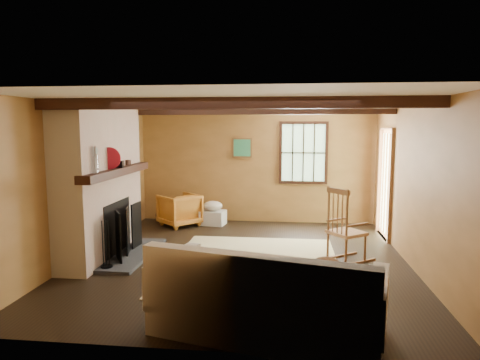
# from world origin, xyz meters

# --- Properties ---
(ground) EXTENTS (5.50, 5.50, 0.00)m
(ground) POSITION_xyz_m (0.00, 0.00, 0.00)
(ground) COLOR black
(ground) RESTS_ON ground
(room_envelope) EXTENTS (5.02, 5.52, 2.44)m
(room_envelope) POSITION_xyz_m (0.22, 0.26, 1.63)
(room_envelope) COLOR #A7723B
(room_envelope) RESTS_ON ground
(fireplace) EXTENTS (1.02, 2.30, 2.40)m
(fireplace) POSITION_xyz_m (-2.23, -0.00, 1.10)
(fireplace) COLOR brown
(fireplace) RESTS_ON ground
(rug) EXTENTS (2.50, 3.00, 0.01)m
(rug) POSITION_xyz_m (0.20, -0.20, 0.00)
(rug) COLOR #CAC086
(rug) RESTS_ON ground
(rocking_chair) EXTENTS (0.93, 0.84, 1.15)m
(rocking_chair) POSITION_xyz_m (1.55, 0.10, 0.48)
(rocking_chair) COLOR tan
(rocking_chair) RESTS_ON ground
(sofa) EXTENTS (2.43, 1.52, 0.91)m
(sofa) POSITION_xyz_m (0.49, -2.37, 0.33)
(sofa) COLOR beige
(sofa) RESTS_ON ground
(firewood_pile) EXTENTS (0.59, 0.11, 0.21)m
(firewood_pile) POSITION_xyz_m (-1.85, 2.44, 0.11)
(firewood_pile) COLOR brown
(firewood_pile) RESTS_ON ground
(laundry_basket) EXTENTS (0.55, 0.46, 0.30)m
(laundry_basket) POSITION_xyz_m (-0.87, 2.31, 0.15)
(laundry_basket) COLOR silver
(laundry_basket) RESTS_ON ground
(basket_pillow) EXTENTS (0.44, 0.36, 0.20)m
(basket_pillow) POSITION_xyz_m (-0.87, 2.31, 0.40)
(basket_pillow) COLOR beige
(basket_pillow) RESTS_ON laundry_basket
(armchair) EXTENTS (1.02, 1.02, 0.67)m
(armchair) POSITION_xyz_m (-1.55, 2.15, 0.33)
(armchair) COLOR #BF6026
(armchair) RESTS_ON ground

